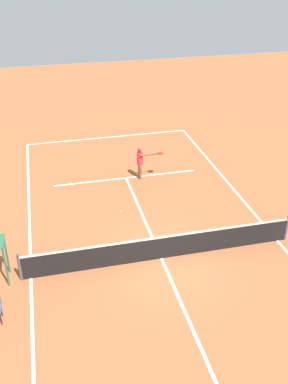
{
  "coord_description": "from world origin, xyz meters",
  "views": [
    {
      "loc": [
        3.57,
        12.08,
        9.98
      ],
      "look_at": [
        -0.2,
        -3.49,
        0.8
      ],
      "focal_mm": 41.06,
      "sensor_mm": 36.0,
      "label": 1
    }
  ],
  "objects": [
    {
      "name": "tennis_ball",
      "position": [
        0.86,
        -3.4,
        0.03
      ],
      "size": [
        0.07,
        0.07,
        0.07
      ],
      "primitive_type": "sphere",
      "color": "#CCE033",
      "rests_on": "ground"
    },
    {
      "name": "tennis_net",
      "position": [
        0.0,
        0.0,
        0.5
      ],
      "size": [
        9.93,
        0.1,
        1.07
      ],
      "color": "#4C4C51",
      "rests_on": "ground"
    },
    {
      "name": "court_lines",
      "position": [
        0.0,
        0.0,
        0.0
      ],
      "size": [
        9.33,
        23.32,
        0.01
      ],
      "color": "white",
      "rests_on": "ground"
    },
    {
      "name": "player_serving",
      "position": [
        -0.7,
        -6.21,
        0.97
      ],
      "size": [
        1.25,
        0.56,
        1.63
      ],
      "rotation": [
        0.0,
        0.0,
        1.57
      ],
      "color": "brown",
      "rests_on": "ground"
    },
    {
      "name": "ground_plane",
      "position": [
        0.0,
        0.0,
        0.0
      ],
      "size": [
        60.0,
        60.0,
        0.0
      ],
      "primitive_type": "plane",
      "color": "#AD5933"
    }
  ]
}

